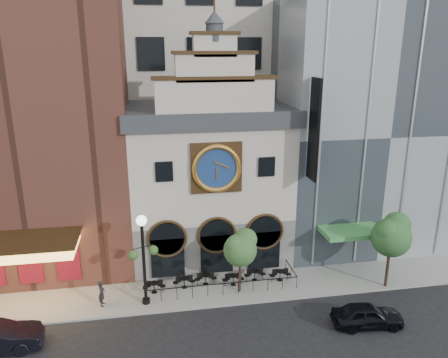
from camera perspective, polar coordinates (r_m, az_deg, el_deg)
name	(u,v)px	position (r m, az deg, el deg)	size (l,w,h in m)	color
ground	(226,307)	(30.29, 0.29, -16.35)	(120.00, 120.00, 0.00)	black
sidewalk	(220,286)	(32.33, -0.52, -13.83)	(44.00, 5.00, 0.15)	gray
clock_building	(209,177)	(34.47, -2.00, 0.23)	(12.60, 8.78, 18.65)	#605E5B
theater_building	(32,102)	(36.07, -23.81, 9.17)	(14.00, 15.60, 25.00)	#582F25
retail_building	(354,124)	(39.53, 16.61, 6.87)	(14.00, 14.40, 20.00)	gray
office_tower	(190,9)	(45.19, -4.50, 21.27)	(20.00, 16.00, 40.00)	beige
cafe_railing	(220,280)	(32.07, -0.52, -13.02)	(10.60, 2.60, 0.90)	black
bistro_0	(154,287)	(31.62, -9.12, -13.71)	(1.58, 0.68, 0.90)	black
bistro_1	(184,282)	(31.93, -5.22, -13.22)	(1.58, 0.68, 0.90)	black
bistro_2	(206,278)	(32.22, -2.42, -12.85)	(1.58, 0.68, 0.90)	black
bistro_3	(233,279)	(32.12, 1.21, -12.94)	(1.58, 0.68, 0.90)	black
bistro_4	(255,274)	(32.77, 4.04, -12.33)	(1.58, 0.68, 0.90)	black
bistro_5	(280,275)	(32.93, 7.33, -12.28)	(1.58, 0.68, 0.90)	black
car_right	(367,315)	(29.56, 18.23, -16.54)	(1.75, 4.35, 1.48)	black
pedestrian	(102,293)	(30.79, -15.70, -14.15)	(0.66, 0.43, 1.80)	black
lamppost	(143,250)	(28.93, -10.52, -9.14)	(1.92, 1.15, 6.30)	black
tree_left	(241,247)	(30.08, 2.19, -8.90)	(2.38, 2.29, 4.59)	#382619
tree_right	(392,234)	(32.57, 21.08, -6.75)	(2.84, 2.73, 5.47)	#382619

